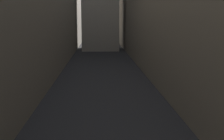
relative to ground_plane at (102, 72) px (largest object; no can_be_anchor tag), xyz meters
The scene contains 1 object.
ground_plane is the anchor object (origin of this frame).
Camera 1 is at (-0.44, 9.66, 7.07)m, focal length 46.71 mm.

